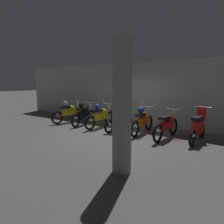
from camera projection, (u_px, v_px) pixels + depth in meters
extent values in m
plane|color=#565451|center=(110.00, 134.00, 7.85)|extent=(80.00, 80.00, 0.00)
cube|color=#ADADB2|center=(140.00, 93.00, 9.65)|extent=(16.00, 0.30, 2.95)
torus|color=black|center=(79.00, 114.00, 10.53)|extent=(0.20, 0.66, 0.65)
torus|color=black|center=(57.00, 118.00, 9.61)|extent=(0.20, 0.66, 0.65)
cube|color=gold|center=(69.00, 112.00, 10.04)|extent=(0.36, 0.86, 0.28)
ellipsoid|color=gold|center=(71.00, 108.00, 10.12)|extent=(0.33, 0.48, 0.22)
cube|color=black|center=(65.00, 107.00, 9.87)|extent=(0.33, 0.55, 0.10)
cylinder|color=#B7BABF|center=(77.00, 102.00, 10.35)|extent=(0.56, 0.13, 0.04)
cylinder|color=#B7BABF|center=(78.00, 109.00, 10.45)|extent=(0.08, 0.17, 0.65)
sphere|color=silver|center=(78.00, 104.00, 10.41)|extent=(0.12, 0.12, 0.12)
cube|color=white|center=(58.00, 115.00, 9.62)|extent=(0.16, 0.04, 0.10)
sphere|color=#9EA0A8|center=(65.00, 104.00, 9.85)|extent=(0.24, 0.24, 0.24)
torus|color=black|center=(91.00, 116.00, 10.08)|extent=(0.19, 0.66, 0.65)
torus|color=black|center=(76.00, 120.00, 8.93)|extent=(0.19, 0.66, 0.65)
cube|color=black|center=(84.00, 114.00, 9.48)|extent=(0.34, 0.86, 0.28)
ellipsoid|color=black|center=(85.00, 109.00, 9.58)|extent=(0.32, 0.47, 0.22)
cube|color=black|center=(81.00, 109.00, 9.27)|extent=(0.32, 0.55, 0.10)
cylinder|color=#B7BABF|center=(90.00, 103.00, 9.89)|extent=(0.56, 0.12, 0.04)
cylinder|color=#B7BABF|center=(90.00, 110.00, 9.99)|extent=(0.08, 0.17, 0.65)
sphere|color=silver|center=(90.00, 105.00, 9.96)|extent=(0.12, 0.12, 0.12)
cube|color=white|center=(76.00, 118.00, 8.94)|extent=(0.16, 0.04, 0.10)
sphere|color=black|center=(81.00, 105.00, 9.25)|extent=(0.24, 0.24, 0.24)
torus|color=black|center=(109.00, 118.00, 9.42)|extent=(0.13, 0.65, 0.65)
torus|color=black|center=(90.00, 123.00, 8.40)|extent=(0.13, 0.65, 0.65)
cube|color=gold|center=(100.00, 116.00, 8.88)|extent=(0.27, 0.84, 0.28)
ellipsoid|color=gold|center=(102.00, 111.00, 8.97)|extent=(0.28, 0.45, 0.22)
cube|color=black|center=(97.00, 110.00, 8.70)|extent=(0.27, 0.53, 0.10)
cylinder|color=#B7BABF|center=(108.00, 104.00, 9.23)|extent=(0.56, 0.07, 0.04)
sphere|color=#B7BABF|center=(104.00, 101.00, 9.38)|extent=(0.07, 0.07, 0.07)
sphere|color=#B7BABF|center=(112.00, 102.00, 9.06)|extent=(0.07, 0.07, 0.07)
cylinder|color=#B7BABF|center=(109.00, 112.00, 9.33)|extent=(0.07, 0.16, 0.65)
sphere|color=silver|center=(109.00, 107.00, 9.30)|extent=(0.12, 0.12, 0.12)
cube|color=white|center=(90.00, 120.00, 8.41)|extent=(0.16, 0.02, 0.10)
sphere|color=#1E389E|center=(97.00, 107.00, 8.67)|extent=(0.24, 0.24, 0.24)
torus|color=black|center=(128.00, 123.00, 8.73)|extent=(0.19, 0.54, 0.53)
torus|color=black|center=(109.00, 127.00, 7.94)|extent=(0.19, 0.54, 0.53)
cube|color=black|center=(119.00, 118.00, 8.29)|extent=(0.36, 0.76, 0.44)
cube|color=black|center=(125.00, 108.00, 8.47)|extent=(0.30, 0.17, 0.48)
cube|color=black|center=(117.00, 111.00, 8.13)|extent=(0.34, 0.56, 0.10)
cylinder|color=#B7BABF|center=(127.00, 102.00, 8.54)|extent=(0.56, 0.14, 0.04)
sphere|color=#B7BABF|center=(123.00, 100.00, 8.70)|extent=(0.07, 0.07, 0.07)
sphere|color=#B7BABF|center=(132.00, 101.00, 8.34)|extent=(0.07, 0.07, 0.07)
cylinder|color=#B7BABF|center=(128.00, 113.00, 8.64)|extent=(0.08, 0.16, 0.85)
sphere|color=silver|center=(128.00, 106.00, 8.59)|extent=(0.12, 0.12, 0.12)
cube|color=white|center=(110.00, 124.00, 7.94)|extent=(0.16, 0.04, 0.10)
sphere|color=#1E389E|center=(117.00, 107.00, 8.11)|extent=(0.24, 0.24, 0.24)
torus|color=black|center=(149.00, 123.00, 8.37)|extent=(0.11, 0.65, 0.65)
torus|color=black|center=(135.00, 129.00, 7.30)|extent=(0.11, 0.65, 0.65)
cube|color=orange|center=(142.00, 121.00, 7.81)|extent=(0.24, 0.84, 0.28)
ellipsoid|color=orange|center=(144.00, 115.00, 7.90)|extent=(0.27, 0.45, 0.22)
cube|color=black|center=(141.00, 114.00, 7.61)|extent=(0.25, 0.53, 0.10)
cylinder|color=#B7BABF|center=(148.00, 107.00, 8.18)|extent=(0.56, 0.05, 0.04)
sphere|color=#B7BABF|center=(143.00, 104.00, 8.31)|extent=(0.07, 0.07, 0.07)
sphere|color=#B7BABF|center=(154.00, 105.00, 8.03)|extent=(0.07, 0.07, 0.07)
cylinder|color=#B7BABF|center=(149.00, 115.00, 8.28)|extent=(0.06, 0.16, 0.65)
sphere|color=silver|center=(149.00, 110.00, 8.25)|extent=(0.12, 0.12, 0.12)
cube|color=white|center=(135.00, 126.00, 7.30)|extent=(0.16, 0.02, 0.10)
sphere|color=#1E389E|center=(141.00, 110.00, 7.59)|extent=(0.24, 0.24, 0.24)
torus|color=black|center=(173.00, 127.00, 7.63)|extent=(0.15, 0.66, 0.65)
torus|color=black|center=(158.00, 133.00, 6.64)|extent=(0.15, 0.66, 0.65)
cube|color=red|center=(166.00, 125.00, 7.10)|extent=(0.29, 0.85, 0.28)
ellipsoid|color=red|center=(168.00, 118.00, 7.19)|extent=(0.30, 0.46, 0.22)
cube|color=black|center=(164.00, 118.00, 6.92)|extent=(0.28, 0.54, 0.10)
cylinder|color=#B7BABF|center=(173.00, 109.00, 7.45)|extent=(0.56, 0.09, 0.04)
cylinder|color=#B7BABF|center=(173.00, 119.00, 7.54)|extent=(0.07, 0.16, 0.65)
sphere|color=silver|center=(174.00, 113.00, 7.51)|extent=(0.12, 0.12, 0.12)
cube|color=white|center=(158.00, 130.00, 6.64)|extent=(0.16, 0.03, 0.10)
torus|color=black|center=(202.00, 131.00, 7.16)|extent=(0.12, 0.53, 0.53)
torus|color=black|center=(192.00, 138.00, 6.27)|extent=(0.12, 0.53, 0.53)
cube|color=red|center=(198.00, 127.00, 6.67)|extent=(0.26, 0.75, 0.44)
cube|color=red|center=(201.00, 114.00, 6.88)|extent=(0.29, 0.14, 0.48)
cube|color=black|center=(197.00, 118.00, 6.50)|extent=(0.27, 0.53, 0.10)
cylinder|color=#B7BABF|center=(203.00, 107.00, 6.96)|extent=(0.56, 0.07, 0.04)
cylinder|color=#B7BABF|center=(202.00, 120.00, 7.06)|extent=(0.06, 0.15, 0.85)
sphere|color=silver|center=(203.00, 111.00, 7.02)|extent=(0.12, 0.12, 0.12)
cube|color=white|center=(193.00, 135.00, 6.27)|extent=(0.16, 0.02, 0.10)
cylinder|color=gray|center=(122.00, 108.00, 4.31)|extent=(0.42, 0.42, 2.95)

